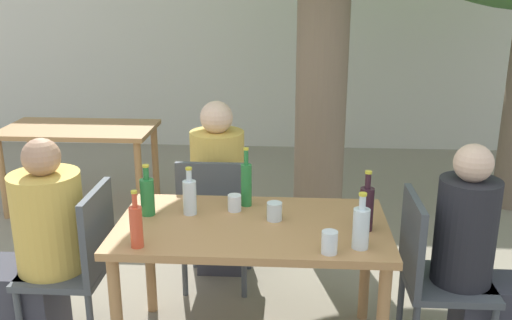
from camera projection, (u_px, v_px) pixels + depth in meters
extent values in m
cube|color=silver|center=(277.00, 30.00, 6.63)|extent=(10.00, 0.08, 2.80)
cylinder|color=#7A6651|center=(321.00, 100.00, 4.27)|extent=(0.38, 0.38, 2.17)
cube|color=#B27F4C|center=(252.00, 227.00, 2.94)|extent=(1.40, 0.78, 0.04)
cylinder|color=#B27F4C|center=(150.00, 259.00, 3.40)|extent=(0.06, 0.06, 0.70)
cylinder|color=#B27F4C|center=(365.00, 265.00, 3.32)|extent=(0.06, 0.06, 0.70)
cube|color=#B27F4C|center=(79.00, 129.00, 4.91)|extent=(1.28, 0.69, 0.04)
cylinder|color=#B27F4C|center=(3.00, 179.00, 4.78)|extent=(0.06, 0.06, 0.70)
cylinder|color=#B27F4C|center=(139.00, 182.00, 4.71)|extent=(0.06, 0.06, 0.70)
cylinder|color=#B27F4C|center=(32.00, 159.00, 5.32)|extent=(0.06, 0.06, 0.70)
cylinder|color=#B27F4C|center=(155.00, 162.00, 5.25)|extent=(0.06, 0.06, 0.70)
cube|color=#474C51|center=(65.00, 271.00, 3.09)|extent=(0.44, 0.44, 0.04)
cube|color=#474C51|center=(98.00, 231.00, 3.00)|extent=(0.04, 0.44, 0.45)
cylinder|color=#474C51|center=(50.00, 288.00, 3.35)|extent=(0.04, 0.04, 0.41)
cylinder|color=#474C51|center=(113.00, 291.00, 3.32)|extent=(0.04, 0.04, 0.41)
cube|color=#474C51|center=(447.00, 283.00, 2.96)|extent=(0.44, 0.44, 0.04)
cube|color=#474C51|center=(412.00, 239.00, 2.90)|extent=(0.04, 0.44, 0.45)
cylinder|color=#474C51|center=(469.00, 303.00, 3.20)|extent=(0.04, 0.04, 0.41)
cylinder|color=#474C51|center=(401.00, 300.00, 3.22)|extent=(0.04, 0.04, 0.41)
cube|color=#474C51|center=(217.00, 222.00, 3.72)|extent=(0.44, 0.44, 0.04)
cube|color=#474C51|center=(212.00, 198.00, 3.46)|extent=(0.44, 0.04, 0.45)
cylinder|color=#474C51|center=(249.00, 242.00, 3.95)|extent=(0.04, 0.04, 0.41)
cylinder|color=#474C51|center=(195.00, 240.00, 3.98)|extent=(0.04, 0.04, 0.41)
cylinder|color=#474C51|center=(244.00, 268.00, 3.59)|extent=(0.04, 0.04, 0.41)
cylinder|color=#474C51|center=(185.00, 266.00, 3.62)|extent=(0.04, 0.04, 0.41)
cube|color=#383842|center=(23.00, 302.00, 3.17)|extent=(0.40, 0.33, 0.45)
cylinder|color=gold|center=(49.00, 222.00, 3.01)|extent=(0.37, 0.37, 0.54)
sphere|color=tan|center=(41.00, 157.00, 2.90)|extent=(0.20, 0.20, 0.20)
cube|color=#383842|center=(494.00, 319.00, 3.01)|extent=(0.40, 0.27, 0.45)
cylinder|color=#232328|center=(465.00, 231.00, 2.87)|extent=(0.30, 0.30, 0.55)
sphere|color=beige|center=(474.00, 163.00, 2.76)|extent=(0.19, 0.19, 0.19)
cube|color=#383842|center=(223.00, 234.00, 4.03)|extent=(0.31, 0.40, 0.45)
cylinder|color=gold|center=(218.00, 175.00, 3.68)|extent=(0.35, 0.35, 0.58)
sphere|color=beige|center=(216.00, 117.00, 3.57)|extent=(0.21, 0.21, 0.21)
cylinder|color=#DB4C2D|center=(136.00, 227.00, 2.65)|extent=(0.06, 0.06, 0.20)
cylinder|color=#DB4C2D|center=(135.00, 200.00, 2.61)|extent=(0.02, 0.02, 0.07)
cylinder|color=gold|center=(134.00, 192.00, 2.60)|extent=(0.03, 0.03, 0.01)
cylinder|color=#287A38|center=(246.00, 185.00, 3.14)|extent=(0.06, 0.06, 0.24)
cylinder|color=#287A38|center=(246.00, 157.00, 3.09)|extent=(0.02, 0.02, 0.08)
cylinder|color=gold|center=(246.00, 149.00, 3.08)|extent=(0.03, 0.03, 0.01)
cylinder|color=#287A38|center=(147.00, 197.00, 3.02)|extent=(0.07, 0.07, 0.20)
cylinder|color=#287A38|center=(146.00, 173.00, 2.98)|extent=(0.03, 0.03, 0.07)
cylinder|color=gold|center=(146.00, 166.00, 2.97)|extent=(0.04, 0.04, 0.01)
cylinder|color=#331923|center=(366.00, 209.00, 2.83)|extent=(0.07, 0.07, 0.22)
cylinder|color=#331923|center=(368.00, 181.00, 2.78)|extent=(0.03, 0.03, 0.08)
cylinder|color=gold|center=(369.00, 172.00, 2.77)|extent=(0.03, 0.03, 0.01)
cylinder|color=silver|center=(190.00, 198.00, 3.03)|extent=(0.07, 0.07, 0.18)
cylinder|color=silver|center=(189.00, 175.00, 2.99)|extent=(0.03, 0.03, 0.06)
cylinder|color=gold|center=(189.00, 169.00, 2.98)|extent=(0.03, 0.03, 0.01)
cylinder|color=silver|center=(361.00, 229.00, 2.64)|extent=(0.08, 0.08, 0.19)
cylinder|color=silver|center=(362.00, 202.00, 2.60)|extent=(0.03, 0.03, 0.07)
cylinder|color=gold|center=(363.00, 194.00, 2.59)|extent=(0.04, 0.04, 0.01)
cylinder|color=white|center=(330.00, 242.00, 2.60)|extent=(0.08, 0.08, 0.11)
cylinder|color=silver|center=(274.00, 211.00, 2.96)|extent=(0.08, 0.08, 0.10)
cylinder|color=white|center=(235.00, 203.00, 3.09)|extent=(0.07, 0.07, 0.09)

